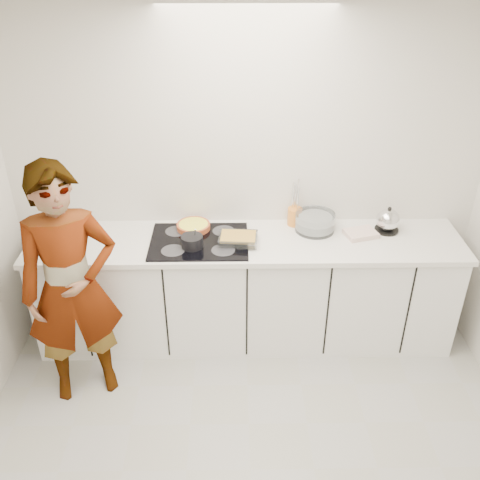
{
  "coord_description": "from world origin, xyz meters",
  "views": [
    {
      "loc": [
        -0.09,
        -2.14,
        2.94
      ],
      "look_at": [
        -0.05,
        1.05,
        1.05
      ],
      "focal_mm": 40.0,
      "sensor_mm": 36.0,
      "label": 1
    }
  ],
  "objects_px": {
    "baking_dish": "(238,238)",
    "cook": "(71,288)",
    "mixing_bowl": "(315,223)",
    "kettle": "(388,221)",
    "saucepan": "(192,241)",
    "utensil_crock": "(295,216)",
    "tart_dish": "(193,226)",
    "hob": "(199,241)"
  },
  "relations": [
    {
      "from": "hob",
      "to": "mixing_bowl",
      "type": "height_order",
      "value": "mixing_bowl"
    },
    {
      "from": "cook",
      "to": "mixing_bowl",
      "type": "bearing_deg",
      "value": 3.91
    },
    {
      "from": "hob",
      "to": "kettle",
      "type": "xyz_separation_m",
      "value": [
        1.43,
        0.15,
        0.08
      ]
    },
    {
      "from": "tart_dish",
      "to": "utensil_crock",
      "type": "height_order",
      "value": "utensil_crock"
    },
    {
      "from": "tart_dish",
      "to": "utensil_crock",
      "type": "xyz_separation_m",
      "value": [
        0.78,
        0.08,
        0.03
      ]
    },
    {
      "from": "kettle",
      "to": "utensil_crock",
      "type": "height_order",
      "value": "kettle"
    },
    {
      "from": "mixing_bowl",
      "to": "utensil_crock",
      "type": "xyz_separation_m",
      "value": [
        -0.15,
        0.09,
        0.0
      ]
    },
    {
      "from": "tart_dish",
      "to": "mixing_bowl",
      "type": "relative_size",
      "value": 0.74
    },
    {
      "from": "mixing_bowl",
      "to": "cook",
      "type": "bearing_deg",
      "value": -157.7
    },
    {
      "from": "saucepan",
      "to": "mixing_bowl",
      "type": "bearing_deg",
      "value": 15.57
    },
    {
      "from": "baking_dish",
      "to": "cook",
      "type": "height_order",
      "value": "cook"
    },
    {
      "from": "saucepan",
      "to": "kettle",
      "type": "distance_m",
      "value": 1.49
    },
    {
      "from": "mixing_bowl",
      "to": "utensil_crock",
      "type": "relative_size",
      "value": 2.51
    },
    {
      "from": "utensil_crock",
      "to": "tart_dish",
      "type": "bearing_deg",
      "value": -174.0
    },
    {
      "from": "baking_dish",
      "to": "tart_dish",
      "type": "bearing_deg",
      "value": 149.27
    },
    {
      "from": "baking_dish",
      "to": "saucepan",
      "type": "bearing_deg",
      "value": -169.05
    },
    {
      "from": "tart_dish",
      "to": "kettle",
      "type": "relative_size",
      "value": 1.18
    },
    {
      "from": "saucepan",
      "to": "mixing_bowl",
      "type": "distance_m",
      "value": 0.96
    },
    {
      "from": "mixing_bowl",
      "to": "cook",
      "type": "height_order",
      "value": "cook"
    },
    {
      "from": "hob",
      "to": "baking_dish",
      "type": "distance_m",
      "value": 0.29
    },
    {
      "from": "saucepan",
      "to": "kettle",
      "type": "relative_size",
      "value": 0.74
    },
    {
      "from": "tart_dish",
      "to": "kettle",
      "type": "height_order",
      "value": "kettle"
    },
    {
      "from": "utensil_crock",
      "to": "cook",
      "type": "xyz_separation_m",
      "value": [
        -1.55,
        -0.79,
        -0.1
      ]
    },
    {
      "from": "kettle",
      "to": "mixing_bowl",
      "type": "bearing_deg",
      "value": 177.94
    },
    {
      "from": "tart_dish",
      "to": "mixing_bowl",
      "type": "distance_m",
      "value": 0.93
    },
    {
      "from": "saucepan",
      "to": "cook",
      "type": "bearing_deg",
      "value": -150.41
    },
    {
      "from": "saucepan",
      "to": "utensil_crock",
      "type": "height_order",
      "value": "saucepan"
    },
    {
      "from": "mixing_bowl",
      "to": "baking_dish",
      "type": "bearing_deg",
      "value": -161.89
    },
    {
      "from": "tart_dish",
      "to": "hob",
      "type": "bearing_deg",
      "value": -73.9
    },
    {
      "from": "kettle",
      "to": "cook",
      "type": "xyz_separation_m",
      "value": [
        -2.24,
        -0.67,
        -0.12
      ]
    },
    {
      "from": "utensil_crock",
      "to": "cook",
      "type": "distance_m",
      "value": 1.74
    },
    {
      "from": "cook",
      "to": "utensil_crock",
      "type": "bearing_deg",
      "value": 8.59
    },
    {
      "from": "baking_dish",
      "to": "mixing_bowl",
      "type": "xyz_separation_m",
      "value": [
        0.59,
        0.19,
        0.02
      ]
    },
    {
      "from": "kettle",
      "to": "cook",
      "type": "relative_size",
      "value": 0.13
    },
    {
      "from": "cook",
      "to": "baking_dish",
      "type": "bearing_deg",
      "value": 6.05
    },
    {
      "from": "kettle",
      "to": "utensil_crock",
      "type": "bearing_deg",
      "value": 170.83
    },
    {
      "from": "baking_dish",
      "to": "utensil_crock",
      "type": "distance_m",
      "value": 0.53
    },
    {
      "from": "saucepan",
      "to": "kettle",
      "type": "height_order",
      "value": "kettle"
    },
    {
      "from": "hob",
      "to": "mixing_bowl",
      "type": "xyz_separation_m",
      "value": [
        0.88,
        0.17,
        0.06
      ]
    },
    {
      "from": "tart_dish",
      "to": "utensil_crock",
      "type": "distance_m",
      "value": 0.79
    },
    {
      "from": "baking_dish",
      "to": "utensil_crock",
      "type": "xyz_separation_m",
      "value": [
        0.44,
        0.29,
        0.03
      ]
    },
    {
      "from": "hob",
      "to": "baking_dish",
      "type": "bearing_deg",
      "value": -4.66
    }
  ]
}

